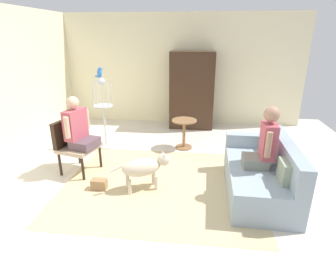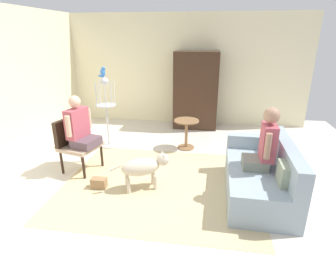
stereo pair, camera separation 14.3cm
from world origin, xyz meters
name	(u,v)px [view 2 (the right image)]	position (x,y,z in m)	size (l,w,h in m)	color
ground_plane	(158,183)	(0.00, 0.00, 0.00)	(7.76, 7.76, 0.00)	beige
back_wall	(181,70)	(0.00, 3.29, 1.36)	(6.26, 0.12, 2.72)	beige
area_rug	(160,184)	(0.05, -0.04, 0.00)	(2.97, 2.52, 0.01)	#C6B284
couch	(262,176)	(1.54, -0.10, 0.30)	(0.90, 1.67, 0.82)	#8EA0AD
armchair	(75,140)	(-1.47, 0.27, 0.54)	(0.68, 0.70, 0.90)	black
person_on_couch	(265,144)	(1.52, -0.13, 0.81)	(0.43, 0.50, 0.88)	gray
person_on_armchair	(80,127)	(-1.33, 0.24, 0.79)	(0.50, 0.56, 0.84)	#5A454F
round_end_table	(186,131)	(0.32, 1.46, 0.37)	(0.50, 0.50, 0.60)	olive
dog	(144,167)	(-0.17, -0.19, 0.36)	(0.83, 0.48, 0.57)	beige
bird_cage_stand	(107,112)	(-1.30, 1.35, 0.73)	(0.39, 0.39, 1.43)	silver
parrot	(103,72)	(-1.31, 1.35, 1.53)	(0.17, 0.10, 0.20)	blue
armoire_cabinet	(196,91)	(0.41, 2.88, 0.92)	(1.05, 0.56, 1.85)	#382316
handbag	(99,183)	(-0.85, -0.29, 0.08)	(0.23, 0.13, 0.16)	#99724C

